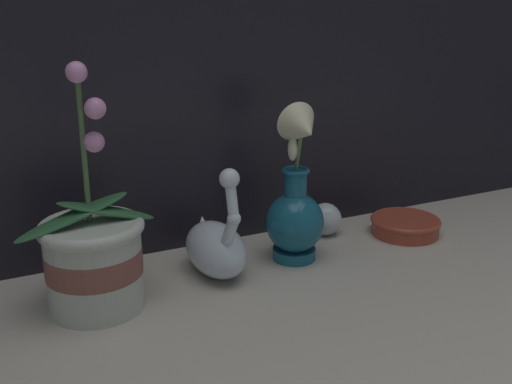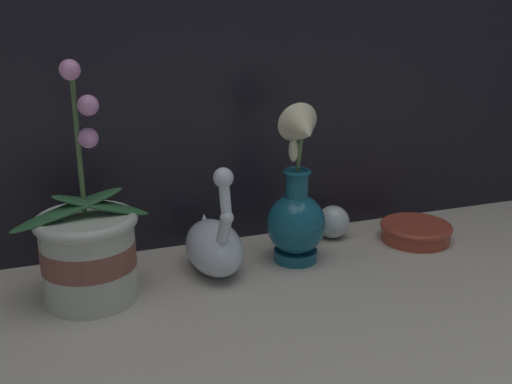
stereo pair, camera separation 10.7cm
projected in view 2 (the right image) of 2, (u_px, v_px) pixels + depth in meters
name	position (u px, v px, depth m)	size (l,w,h in m)	color
ground_plane	(294.00, 292.00, 1.01)	(2.80, 2.80, 0.00)	#BCB2A3
orchid_potted_plant	(88.00, 249.00, 0.96)	(0.22, 0.16, 0.39)	beige
swan_figurine	(214.00, 243.00, 1.07)	(0.10, 0.19, 0.21)	silver
blue_vase	(297.00, 209.00, 1.10)	(0.11, 0.11, 0.30)	#195B75
glass_sphere	(333.00, 222.00, 1.23)	(0.07, 0.07, 0.07)	silver
amber_dish	(416.00, 230.00, 1.22)	(0.15, 0.15, 0.04)	#A8422D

